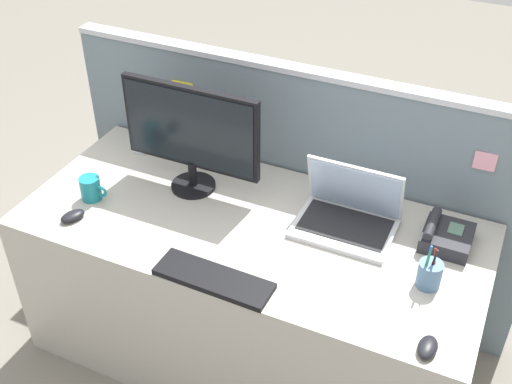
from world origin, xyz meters
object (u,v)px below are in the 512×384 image
laptop (348,212)px  computer_mouse_right_hand (428,347)px  pen_cup (429,274)px  desktop_monitor (191,132)px  desk_phone (446,236)px  computer_mouse_left_hand (73,216)px  coffee_mug (91,188)px  cell_phone_silver_slab (145,145)px  keyboard_main (214,279)px

laptop → computer_mouse_right_hand: (0.42, -0.49, -0.05)m
computer_mouse_right_hand → pen_cup: 0.30m
desktop_monitor → desk_phone: size_ratio=3.06×
computer_mouse_left_hand → desk_phone: bearing=40.9°
computer_mouse_right_hand → computer_mouse_left_hand: same height
desktop_monitor → coffee_mug: desktop_monitor is taller
desktop_monitor → cell_phone_silver_slab: 0.47m
computer_mouse_right_hand → coffee_mug: 1.43m
keyboard_main → coffee_mug: 0.71m
desk_phone → cell_phone_silver_slab: size_ratio=1.26×
laptop → desk_phone: bearing=6.9°
pen_cup → cell_phone_silver_slab: 1.42m
laptop → desktop_monitor: bearing=-177.9°
laptop → desk_phone: (0.36, 0.04, -0.03)m
pen_cup → coffee_mug: pen_cup is taller
desktop_monitor → laptop: desktop_monitor is taller
computer_mouse_right_hand → cell_phone_silver_slab: (-1.44, 0.64, -0.01)m
desk_phone → cell_phone_silver_slab: desk_phone is taller
pen_cup → desk_phone: bearing=87.8°
computer_mouse_right_hand → cell_phone_silver_slab: size_ratio=0.65×
desktop_monitor → coffee_mug: 0.47m
desktop_monitor → keyboard_main: size_ratio=1.38×
pen_cup → desktop_monitor: bearing=170.1°
desktop_monitor → pen_cup: desktop_monitor is taller
cell_phone_silver_slab → computer_mouse_left_hand: bearing=-99.2°
laptop → keyboard_main: (-0.32, -0.49, -0.05)m
laptop → desk_phone: size_ratio=1.95×
coffee_mug → cell_phone_silver_slab: bearing=92.9°
keyboard_main → computer_mouse_right_hand: (0.74, 0.01, 0.01)m
computer_mouse_left_hand → coffee_mug: bearing=117.0°
desk_phone → pen_cup: pen_cup is taller
laptop → computer_mouse_right_hand: size_ratio=3.75×
computer_mouse_left_hand → cell_phone_silver_slab: (-0.03, 0.57, -0.01)m
desk_phone → coffee_mug: bearing=-166.9°
coffee_mug → keyboard_main: bearing=-18.1°
desktop_monitor → computer_mouse_left_hand: desktop_monitor is taller
computer_mouse_left_hand → coffee_mug: coffee_mug is taller
desk_phone → keyboard_main: 0.87m
desk_phone → computer_mouse_left_hand: bearing=-161.1°
laptop → computer_mouse_right_hand: bearing=-49.4°
keyboard_main → cell_phone_silver_slab: (-0.69, 0.65, -0.01)m
cell_phone_silver_slab → pen_cup: bearing=-27.2°
laptop → coffee_mug: 1.03m
keyboard_main → computer_mouse_right_hand: 0.74m
computer_mouse_right_hand → pen_cup: (-0.06, 0.29, 0.04)m
desk_phone → computer_mouse_right_hand: desk_phone is taller
desktop_monitor → cell_phone_silver_slab: (-0.36, 0.18, -0.26)m
computer_mouse_right_hand → cell_phone_silver_slab: 1.57m
pen_cup → cell_phone_silver_slab: bearing=165.4°
desktop_monitor → keyboard_main: desktop_monitor is taller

